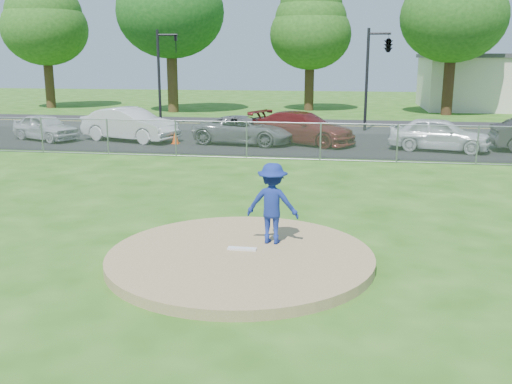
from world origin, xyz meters
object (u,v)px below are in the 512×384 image
(tree_right, at_px, (455,3))
(traffic_signal_left, at_px, (163,69))
(traffic_cone, at_px, (175,137))
(parked_car_gray, at_px, (244,130))
(parked_car_darkred, at_px, (303,128))
(pitcher, at_px, (272,203))
(tree_far_left, at_px, (44,18))
(traffic_signal_center, at_px, (386,47))
(parked_car_silver, at_px, (45,127))
(tree_center, at_px, (311,24))
(parked_car_white, at_px, (130,124))
(parked_car_pearl, at_px, (439,134))

(tree_right, bearing_deg, traffic_signal_left, -150.62)
(tree_right, xyz_separation_m, traffic_cone, (-15.08, -16.60, -7.32))
(traffic_cone, bearing_deg, parked_car_gray, 8.70)
(traffic_signal_left, bearing_deg, parked_car_darkred, -32.84)
(traffic_signal_left, xyz_separation_m, pitcher, (9.31, -21.22, -2.30))
(pitcher, relative_size, parked_car_gray, 0.36)
(tree_far_left, height_order, tree_right, tree_right)
(traffic_signal_center, bearing_deg, parked_car_gray, -138.07)
(tree_right, relative_size, traffic_signal_center, 2.08)
(parked_car_silver, xyz_separation_m, parked_car_darkred, (12.76, 0.83, 0.11))
(tree_center, bearing_deg, traffic_signal_center, -67.51)
(traffic_cone, height_order, parked_car_white, parked_car_white)
(parked_car_pearl, bearing_deg, traffic_cone, 102.76)
(traffic_signal_center, xyz_separation_m, parked_car_gray, (-6.79, -6.10, -3.94))
(parked_car_gray, xyz_separation_m, parked_car_pearl, (8.89, -0.61, 0.07))
(tree_right, bearing_deg, parked_car_silver, -143.01)
(pitcher, height_order, parked_car_silver, pitcher)
(tree_right, distance_m, traffic_signal_left, 20.83)
(pitcher, bearing_deg, parked_car_darkred, -83.32)
(tree_right, relative_size, traffic_cone, 17.99)
(parked_car_silver, xyz_separation_m, parked_car_white, (4.26, 0.44, 0.16))
(parked_car_silver, distance_m, parked_car_darkred, 12.78)
(tree_center, relative_size, parked_car_gray, 2.06)
(tree_center, relative_size, traffic_signal_center, 1.76)
(tree_far_left, xyz_separation_m, parked_car_gray, (19.18, -17.10, -6.39))
(parked_car_gray, relative_size, parked_car_pearl, 1.11)
(parked_car_gray, bearing_deg, parked_car_silver, 100.82)
(parked_car_silver, relative_size, parked_car_darkred, 0.73)
(tree_right, relative_size, parked_car_pearl, 2.69)
(tree_center, distance_m, parked_car_pearl, 20.80)
(tree_far_left, height_order, traffic_signal_center, tree_far_left)
(tree_right, distance_m, parked_car_white, 24.73)
(parked_car_white, bearing_deg, tree_far_left, 55.67)
(tree_center, relative_size, traffic_cone, 15.22)
(tree_center, relative_size, parked_car_pearl, 2.28)
(parked_car_darkred, bearing_deg, parked_car_white, 116.89)
(traffic_cone, height_order, parked_car_gray, parked_car_gray)
(parked_car_pearl, bearing_deg, pitcher, 172.44)
(tree_center, bearing_deg, tree_far_left, -177.27)
(tree_far_left, bearing_deg, traffic_signal_center, -22.96)
(parked_car_white, height_order, parked_car_darkred, parked_car_white)
(tree_right, relative_size, parked_car_white, 2.37)
(parked_car_silver, bearing_deg, tree_center, -7.96)
(traffic_cone, xyz_separation_m, parked_car_silver, (-6.75, 0.15, 0.32))
(traffic_signal_center, xyz_separation_m, traffic_cone, (-10.04, -6.60, -4.28))
(parked_car_gray, height_order, parked_car_pearl, parked_car_pearl)
(tree_center, height_order, tree_right, tree_right)
(traffic_signal_center, distance_m, parked_car_white, 14.41)
(traffic_signal_center, height_order, pitcher, traffic_signal_center)
(parked_car_white, bearing_deg, parked_car_gray, -73.61)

